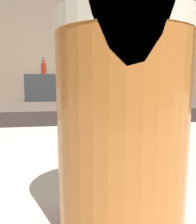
{
  "coord_description": "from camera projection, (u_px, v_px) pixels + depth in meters",
  "views": [
    {
      "loc": [
        -0.16,
        -1.22,
        1.18
      ],
      "look_at": [
        -0.1,
        -0.75,
        1.11
      ],
      "focal_mm": 38.48,
      "sensor_mm": 36.0,
      "label": 1
    }
  ],
  "objects": [
    {
      "name": "wall_back",
      "position": [
        75.0,
        62.0,
        3.34
      ],
      "size": [
        5.2,
        0.1,
        2.7
      ],
      "primitive_type": "cube",
      "color": "gray",
      "rests_on": "ground"
    },
    {
      "name": "prep_counter",
      "position": [
        124.0,
        157.0,
        2.12
      ],
      "size": [
        2.1,
        0.6,
        0.93
      ],
      "primitive_type": "cube",
      "color": "#4A3D37",
      "rests_on": "ground"
    },
    {
      "name": "back_shelf",
      "position": [
        61.0,
        120.0,
        3.15
      ],
      "size": [
        0.85,
        0.36,
        1.19
      ],
      "primitive_type": "cube",
      "color": "#36383A",
      "rests_on": "ground"
    },
    {
      "name": "bartender",
      "position": [
        122.0,
        105.0,
        1.57
      ],
      "size": [
        0.43,
        0.52,
        1.69
      ],
      "rotation": [
        0.0,
        0.0,
        1.53
      ],
      "color": "#292D3A",
      "rests_on": "ground"
    },
    {
      "name": "knife_block",
      "position": [
        173.0,
        91.0,
        2.14
      ],
      "size": [
        0.1,
        0.08,
        0.28
      ],
      "color": "olive",
      "rests_on": "prep_counter"
    },
    {
      "name": "mixing_bowl",
      "position": [
        72.0,
        103.0,
        1.92
      ],
      "size": [
        0.21,
        0.21,
        0.06
      ],
      "primitive_type": "cylinder",
      "color": "silver",
      "rests_on": "prep_counter"
    },
    {
      "name": "chefs_knife",
      "position": [
        143.0,
        104.0,
        2.01
      ],
      "size": [
        0.24,
        0.04,
        0.01
      ],
      "primitive_type": "cube",
      "rotation": [
        0.0,
        0.0,
        0.03
      ],
      "color": "silver",
      "rests_on": "prep_counter"
    },
    {
      "name": "pint_glass_near",
      "position": [
        122.0,
        126.0,
        0.14
      ],
      "size": [
        0.08,
        0.08,
        0.13
      ],
      "color": "#CE7733",
      "rests_on": "bar_counter"
    },
    {
      "name": "pint_glass_far",
      "position": [
        143.0,
        98.0,
        0.3
      ],
      "size": [
        0.08,
        0.08,
        0.13
      ],
      "color": "#D5B353",
      "rests_on": "bar_counter"
    },
    {
      "name": "bottle_hot_sauce",
      "position": [
        44.0,
        68.0,
        2.98
      ],
      "size": [
        0.05,
        0.05,
        0.19
      ],
      "color": "red",
      "rests_on": "back_shelf"
    },
    {
      "name": "bottle_soy",
      "position": [
        44.0,
        68.0,
        3.11
      ],
      "size": [
        0.07,
        0.07,
        0.21
      ],
      "color": "#448A38",
      "rests_on": "back_shelf"
    }
  ]
}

